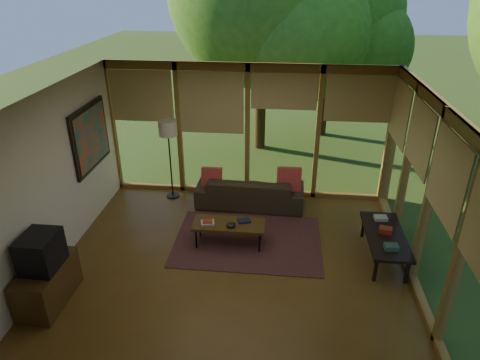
# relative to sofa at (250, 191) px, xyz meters

# --- Properties ---
(floor) EXTENTS (5.50, 5.50, 0.00)m
(floor) POSITION_rel_sofa_xyz_m (-0.11, -2.00, -0.31)
(floor) COLOR brown
(floor) RESTS_ON ground
(ceiling) EXTENTS (5.50, 5.50, 0.00)m
(ceiling) POSITION_rel_sofa_xyz_m (-0.11, -2.00, 2.39)
(ceiling) COLOR white
(ceiling) RESTS_ON ground
(wall_left) EXTENTS (0.04, 5.00, 2.70)m
(wall_left) POSITION_rel_sofa_xyz_m (-2.86, -2.00, 1.04)
(wall_left) COLOR beige
(wall_left) RESTS_ON ground
(wall_front) EXTENTS (5.50, 0.04, 2.70)m
(wall_front) POSITION_rel_sofa_xyz_m (-0.11, -4.50, 1.04)
(wall_front) COLOR beige
(wall_front) RESTS_ON ground
(window_wall_back) EXTENTS (5.50, 0.12, 2.70)m
(window_wall_back) POSITION_rel_sofa_xyz_m (-0.11, 0.50, 1.04)
(window_wall_back) COLOR olive
(window_wall_back) RESTS_ON ground
(window_wall_right) EXTENTS (0.12, 5.00, 2.70)m
(window_wall_right) POSITION_rel_sofa_xyz_m (2.64, -2.00, 1.04)
(window_wall_right) COLOR olive
(window_wall_right) RESTS_ON ground
(tree_ne) EXTENTS (3.68, 3.68, 4.99)m
(tree_ne) POSITION_rel_sofa_xyz_m (1.66, 4.40, 2.84)
(tree_ne) COLOR #3E2C16
(tree_ne) RESTS_ON ground
(rug) EXTENTS (2.51, 1.78, 0.01)m
(rug) POSITION_rel_sofa_xyz_m (0.07, -1.29, -0.30)
(rug) COLOR brown
(rug) RESTS_ON floor
(sofa) EXTENTS (2.12, 0.88, 0.61)m
(sofa) POSITION_rel_sofa_xyz_m (0.00, 0.00, 0.00)
(sofa) COLOR #342A1A
(sofa) RESTS_ON floor
(pillow_left) EXTENTS (0.40, 0.21, 0.41)m
(pillow_left) POSITION_rel_sofa_xyz_m (-0.75, -0.05, 0.27)
(pillow_left) COLOR maroon
(pillow_left) RESTS_ON sofa
(pillow_right) EXTENTS (0.46, 0.25, 0.49)m
(pillow_right) POSITION_rel_sofa_xyz_m (0.75, -0.05, 0.31)
(pillow_right) COLOR maroon
(pillow_right) RESTS_ON sofa
(ct_book_lower) EXTENTS (0.25, 0.21, 0.03)m
(ct_book_lower) POSITION_rel_sofa_xyz_m (-0.59, -1.47, 0.14)
(ct_book_lower) COLOR #AEAA9E
(ct_book_lower) RESTS_ON coffee_table
(ct_book_upper) EXTENTS (0.18, 0.14, 0.03)m
(ct_book_upper) POSITION_rel_sofa_xyz_m (-0.59, -1.47, 0.16)
(ct_book_upper) COLOR maroon
(ct_book_upper) RESTS_ON coffee_table
(ct_book_side) EXTENTS (0.24, 0.21, 0.03)m
(ct_book_side) POSITION_rel_sofa_xyz_m (0.01, -1.34, 0.13)
(ct_book_side) COLOR black
(ct_book_side) RESTS_ON coffee_table
(ct_bowl) EXTENTS (0.16, 0.16, 0.07)m
(ct_bowl) POSITION_rel_sofa_xyz_m (-0.19, -1.52, 0.16)
(ct_bowl) COLOR black
(ct_bowl) RESTS_ON coffee_table
(media_cabinet) EXTENTS (0.50, 1.00, 0.60)m
(media_cabinet) POSITION_rel_sofa_xyz_m (-2.58, -3.07, -0.01)
(media_cabinet) COLOR #4B3114
(media_cabinet) RESTS_ON floor
(television) EXTENTS (0.45, 0.55, 0.50)m
(television) POSITION_rel_sofa_xyz_m (-2.56, -3.07, 0.54)
(television) COLOR black
(television) RESTS_ON media_cabinet
(console_book_a) EXTENTS (0.21, 0.16, 0.07)m
(console_book_a) POSITION_rel_sofa_xyz_m (2.29, -1.93, 0.19)
(console_book_a) COLOR #2E5243
(console_book_a) RESTS_ON side_console
(console_book_b) EXTENTS (0.22, 0.18, 0.09)m
(console_book_b) POSITION_rel_sofa_xyz_m (2.29, -1.48, 0.19)
(console_book_b) COLOR maroon
(console_book_b) RESTS_ON side_console
(console_book_c) EXTENTS (0.22, 0.17, 0.06)m
(console_book_c) POSITION_rel_sofa_xyz_m (2.29, -1.08, 0.18)
(console_book_c) COLOR #AEAA9E
(console_book_c) RESTS_ON side_console
(floor_lamp) EXTENTS (0.36, 0.36, 1.65)m
(floor_lamp) POSITION_rel_sofa_xyz_m (-1.62, 0.17, 1.10)
(floor_lamp) COLOR black
(floor_lamp) RESTS_ON floor
(coffee_table) EXTENTS (1.20, 0.50, 0.43)m
(coffee_table) POSITION_rel_sofa_xyz_m (-0.24, -1.42, 0.09)
(coffee_table) COLOR #4B3114
(coffee_table) RESTS_ON floor
(side_console) EXTENTS (0.60, 1.40, 0.46)m
(side_console) POSITION_rel_sofa_xyz_m (2.29, -1.53, 0.10)
(side_console) COLOR black
(side_console) RESTS_ON floor
(wall_painting) EXTENTS (0.06, 1.35, 1.15)m
(wall_painting) POSITION_rel_sofa_xyz_m (-2.82, -0.60, 1.24)
(wall_painting) COLOR black
(wall_painting) RESTS_ON wall_left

